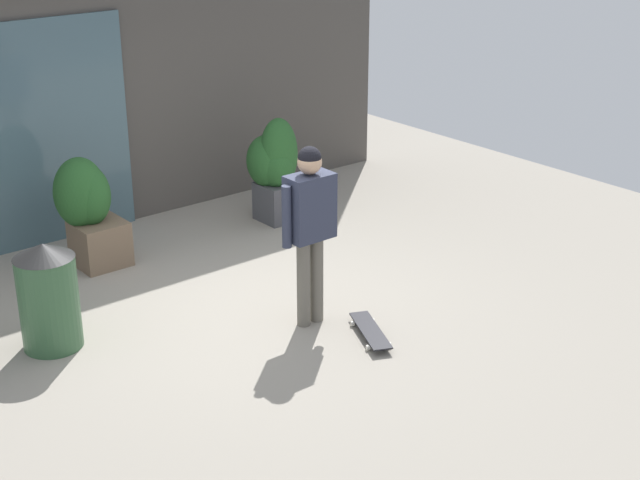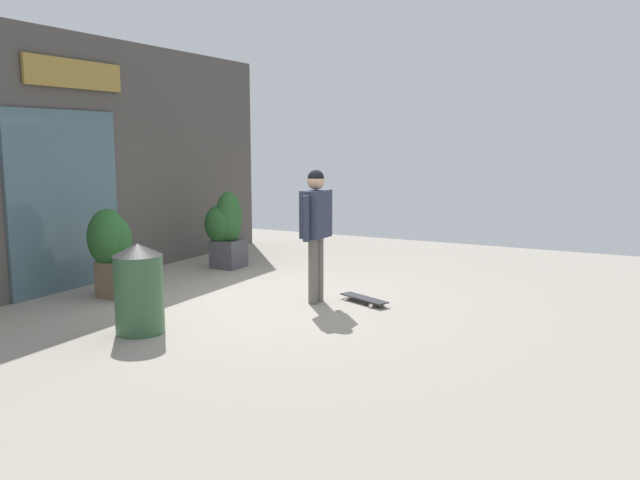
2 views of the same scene
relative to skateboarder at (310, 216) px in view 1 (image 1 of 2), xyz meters
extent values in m
plane|color=gray|center=(-0.18, 0.60, -1.10)|extent=(12.00, 12.00, 0.00)
cube|color=#4C4742|center=(-0.18, 3.70, 0.75)|extent=(8.29, 0.25, 3.70)
cube|color=#47606B|center=(-0.94, 3.56, 0.19)|extent=(1.96, 0.06, 2.58)
cylinder|color=#666056|center=(0.08, 0.00, -0.66)|extent=(0.13, 0.13, 0.88)
cylinder|color=#666056|center=(-0.08, 0.00, -0.66)|extent=(0.13, 0.13, 0.88)
cube|color=#2D3347|center=(0.00, 0.00, 0.10)|extent=(0.45, 0.26, 0.63)
cylinder|color=#2D3347|center=(0.27, 0.00, 0.06)|extent=(0.09, 0.09, 0.59)
cylinder|color=#2D3347|center=(-0.27, 0.00, 0.06)|extent=(0.09, 0.09, 0.59)
sphere|color=tan|center=(0.00, 0.00, 0.53)|extent=(0.23, 0.23, 0.23)
sphere|color=black|center=(0.00, 0.00, 0.57)|extent=(0.22, 0.22, 0.22)
cube|color=black|center=(0.25, -0.59, -1.03)|extent=(0.49, 0.78, 0.02)
cylinder|color=silver|center=(0.24, -0.86, -1.07)|extent=(0.05, 0.06, 0.05)
cylinder|color=silver|center=(0.05, -0.78, -1.07)|extent=(0.05, 0.06, 0.05)
cylinder|color=silver|center=(0.45, -0.41, -1.07)|extent=(0.05, 0.06, 0.05)
cylinder|color=silver|center=(0.26, -0.33, -1.07)|extent=(0.05, 0.06, 0.05)
cube|color=brown|center=(-0.91, 2.57, -0.85)|extent=(0.54, 0.52, 0.50)
ellipsoid|color=#235123|center=(-0.95, 2.66, -0.30)|extent=(0.48, 0.51, 0.69)
ellipsoid|color=#235123|center=(-1.03, 2.69, -0.26)|extent=(0.58, 0.51, 0.79)
cube|color=#47474C|center=(1.47, 2.44, -0.86)|extent=(0.50, 0.46, 0.48)
ellipsoid|color=#235123|center=(1.36, 2.53, -0.34)|extent=(0.48, 0.54, 0.65)
ellipsoid|color=#235123|center=(1.40, 2.45, -0.38)|extent=(0.43, 0.57, 0.57)
ellipsoid|color=#235123|center=(1.45, 2.41, -0.24)|extent=(0.48, 0.43, 0.89)
cylinder|color=#335938|center=(-2.13, 1.13, -0.66)|extent=(0.54, 0.54, 0.89)
cone|color=black|center=(-2.13, 1.13, -0.14)|extent=(0.55, 0.55, 0.14)
camera|label=1|loc=(-5.10, -6.37, 3.09)|focal=52.75mm
camera|label=2|loc=(-7.54, -3.90, 1.06)|focal=36.45mm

